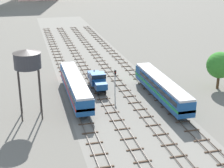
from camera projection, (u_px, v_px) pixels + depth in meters
ground_plane at (108, 86)px, 68.32m from camera, size 480.00×480.00×0.00m
ballast_bed at (108, 86)px, 68.32m from camera, size 18.55×176.00×0.01m
track_far_left at (71, 87)px, 67.46m from camera, size 2.40×126.00×0.29m
track_left at (95, 85)px, 68.60m from camera, size 2.40×126.00×0.29m
track_centre_left at (118, 83)px, 69.75m from camera, size 2.40×126.00×0.29m
track_centre at (141, 81)px, 70.90m from camera, size 2.40×126.00×0.29m
diesel_railcar_centre_nearest at (162, 87)px, 60.34m from camera, size 2.96×20.50×3.80m
diesel_railcar_far_left_near at (75, 86)px, 61.02m from camera, size 2.96×20.50×3.80m
shunter_loco_left_mid at (97, 79)px, 65.93m from camera, size 2.74×8.46×3.10m
water_tower at (27, 60)px, 52.06m from camera, size 4.28×4.28×10.97m
signal_post_nearest at (115, 79)px, 62.35m from camera, size 0.28×0.47×5.06m
lineside_tree_1 at (220, 65)px, 65.43m from camera, size 5.05×5.05×7.26m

